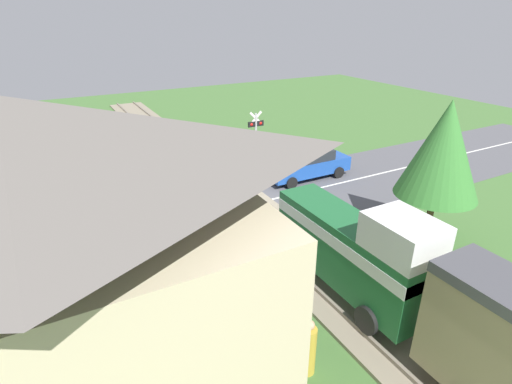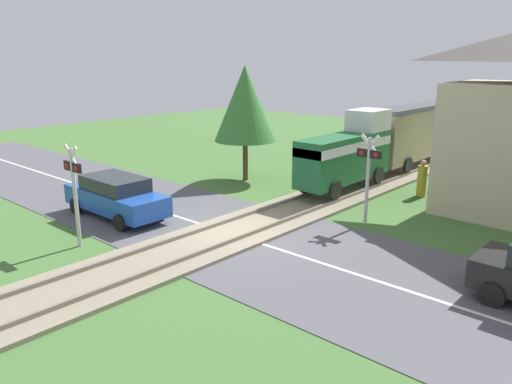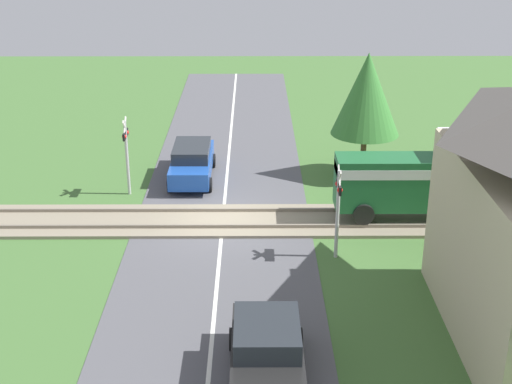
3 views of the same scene
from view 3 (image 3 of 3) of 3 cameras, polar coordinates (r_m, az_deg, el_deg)
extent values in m
plane|color=#426B33|center=(26.16, -2.68, -2.44)|extent=(60.00, 60.00, 0.00)
cube|color=#515156|center=(26.15, -2.68, -2.42)|extent=(48.00, 6.40, 0.02)
cube|color=silver|center=(26.15, -2.68, -2.39)|extent=(48.00, 0.12, 0.00)
cube|color=gray|center=(26.13, -2.69, -2.32)|extent=(2.80, 48.00, 0.12)
cube|color=slate|center=(26.74, -2.63, -1.44)|extent=(0.10, 48.00, 0.12)
cube|color=slate|center=(25.43, -2.75, -2.75)|extent=(0.10, 48.00, 0.12)
cube|color=#1E6033|center=(26.13, 12.23, 0.77)|extent=(1.35, 5.36, 1.90)
cube|color=silver|center=(25.95, 12.32, 1.85)|extent=(1.37, 5.36, 0.36)
cube|color=silver|center=(26.13, 16.39, 3.62)|extent=(1.35, 1.72, 0.90)
cylinder|color=black|center=(26.83, 8.17, -0.55)|extent=(0.14, 0.76, 0.76)
cylinder|color=black|center=(25.53, 8.62, -1.80)|extent=(0.14, 0.76, 0.76)
cylinder|color=black|center=(27.55, 15.25, -0.52)|extent=(0.14, 0.76, 0.76)
cylinder|color=black|center=(26.28, 16.03, -1.74)|extent=(0.14, 0.76, 0.76)
cube|color=#1E4CA8|center=(30.07, -5.13, 2.22)|extent=(4.43, 1.62, 0.71)
cube|color=#23282D|center=(29.87, -5.17, 3.31)|extent=(2.44, 1.49, 0.50)
cylinder|color=black|center=(28.79, -3.72, 0.58)|extent=(0.60, 0.18, 0.60)
cylinder|color=black|center=(28.94, -6.92, 0.57)|extent=(0.60, 0.18, 0.60)
cylinder|color=black|center=(31.48, -3.44, 2.52)|extent=(0.60, 0.18, 0.60)
cylinder|color=black|center=(31.61, -6.36, 2.51)|extent=(0.60, 0.18, 0.60)
cube|color=black|center=(17.86, 0.87, -12.87)|extent=(3.65, 1.73, 0.71)
cube|color=#23282D|center=(17.51, 0.88, -11.19)|extent=(2.01, 1.59, 0.55)
cylinder|color=black|center=(19.04, -1.87, -11.68)|extent=(0.60, 0.18, 0.60)
cylinder|color=black|center=(19.07, 3.45, -11.65)|extent=(0.60, 0.18, 0.60)
cylinder|color=#B7B7B7|center=(28.54, -10.27, 2.68)|extent=(0.12, 0.12, 3.05)
cube|color=black|center=(28.23, -10.41, 4.55)|extent=(0.90, 0.08, 0.28)
sphere|color=red|center=(28.48, -10.32, 4.72)|extent=(0.18, 0.18, 0.18)
sphere|color=red|center=(27.98, -10.50, 4.38)|extent=(0.18, 0.18, 0.18)
cube|color=silver|center=(28.14, -10.45, 5.13)|extent=(0.72, 0.04, 0.72)
cube|color=silver|center=(28.14, -10.45, 5.13)|extent=(0.72, 0.04, 0.72)
cylinder|color=#B7B7B7|center=(23.16, 6.54, -1.83)|extent=(0.12, 0.12, 3.05)
cube|color=black|center=(22.78, 6.64, 0.42)|extent=(0.90, 0.08, 0.28)
sphere|color=red|center=(22.53, 6.72, 0.16)|extent=(0.18, 0.18, 0.18)
sphere|color=red|center=(23.03, 6.57, 0.67)|extent=(0.18, 0.18, 0.18)
cube|color=silver|center=(22.67, 6.68, 1.12)|extent=(0.72, 0.04, 0.72)
cube|color=silver|center=(22.67, 6.68, 1.12)|extent=(0.72, 0.04, 0.72)
cube|color=#472D1E|center=(23.41, 17.64, -3.82)|extent=(0.06, 1.10, 2.10)
cylinder|color=gold|center=(24.64, 17.50, -3.48)|extent=(0.38, 0.38, 1.30)
sphere|color=tan|center=(24.33, 17.71, -1.85)|extent=(0.24, 0.24, 0.24)
cylinder|color=brown|center=(30.56, 8.56, 2.96)|extent=(0.24, 0.24, 1.88)
cone|color=#387A33|center=(29.80, 8.85, 7.76)|extent=(2.84, 2.84, 3.41)
camera|label=1|loc=(21.41, 37.75, 9.44)|focal=28.00mm
camera|label=2|loc=(18.38, -41.24, -0.13)|focal=35.00mm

